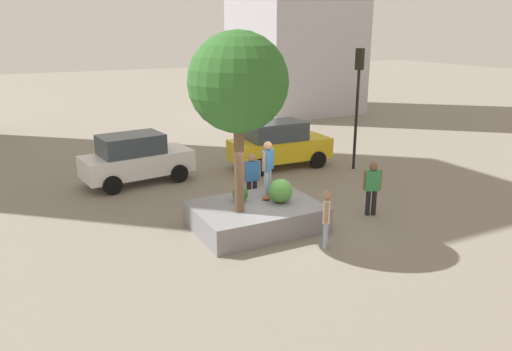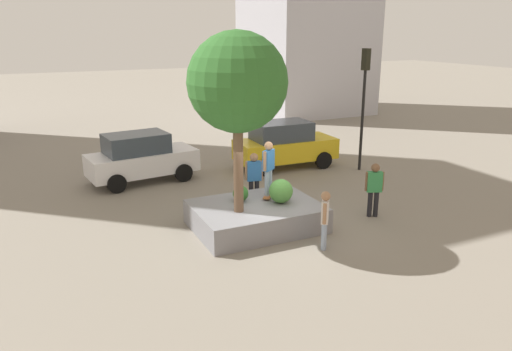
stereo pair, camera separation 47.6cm
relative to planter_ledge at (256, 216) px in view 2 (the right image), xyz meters
The scene contains 13 objects.
ground_plane 0.60m from the planter_ledge, 20.01° to the right, with size 120.00×120.00×0.00m, color gray.
planter_ledge is the anchor object (origin of this frame).
plaza_tree 4.06m from the planter_ledge, 157.47° to the right, with size 2.71×2.71×5.00m.
boxwood_shrub 1.06m from the planter_ledge, 10.98° to the right, with size 0.72×0.72×0.72m, color #4C8C3D.
hedge_clump 0.83m from the planter_ledge, 120.13° to the left, with size 0.48×0.48×0.48m, color #2D6628.
skateboard 0.89m from the planter_ledge, 35.96° to the left, with size 0.65×0.77×0.07m.
skateboarder 1.62m from the planter_ledge, 35.96° to the left, with size 0.48×0.42×1.68m.
police_car 6.46m from the planter_ledge, 108.63° to the left, with size 4.30×2.34×1.91m.
taxi_cab 6.88m from the planter_ledge, 54.73° to the left, with size 4.30×2.09×1.98m.
traffic_light_corner 8.26m from the planter_ledge, 30.17° to the left, with size 0.35×0.31×4.98m.
pedestrian_crossing 3.87m from the planter_ledge, 11.07° to the right, with size 0.55×0.36×1.74m.
passerby_with_bag 2.42m from the planter_ledge, 63.48° to the right, with size 0.41×0.47×1.63m.
bystander_watching 2.15m from the planter_ledge, 66.78° to the left, with size 0.60×0.30×1.79m.
Camera 2 is at (-6.28, -12.30, 5.77)m, focal length 34.63 mm.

